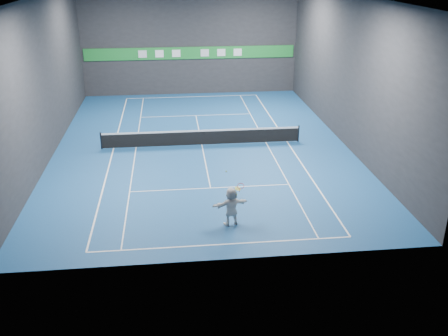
{
  "coord_description": "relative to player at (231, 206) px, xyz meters",
  "views": [
    {
      "loc": [
        -1.86,
        -29.51,
        10.94
      ],
      "look_at": [
        0.59,
        -7.37,
        1.5
      ],
      "focal_mm": 40.0,
      "sensor_mm": 36.0,
      "label": 1
    }
  ],
  "objects": [
    {
      "name": "wall_right",
      "position": [
        8.41,
        10.23,
        3.62
      ],
      "size": [
        0.1,
        26.0,
        9.0
      ],
      "primitive_type": "cube",
      "color": "#27272A",
      "rests_on": "ground"
    },
    {
      "name": "player",
      "position": [
        0.0,
        0.0,
        0.0
      ],
      "size": [
        1.71,
        0.9,
        1.76
      ],
      "primitive_type": "imported",
      "rotation": [
        0.0,
        0.0,
        3.39
      ],
      "color": "silver",
      "rests_on": "ground"
    },
    {
      "name": "sideline_doubles_left",
      "position": [
        -6.08,
        10.23,
        -0.88
      ],
      "size": [
        0.08,
        23.78,
        0.01
      ],
      "primitive_type": "cube",
      "color": "white",
      "rests_on": "ground"
    },
    {
      "name": "baseline_far",
      "position": [
        -0.59,
        22.12,
        -0.88
      ],
      "size": [
        10.98,
        0.08,
        0.01
      ],
      "primitive_type": "cube",
      "color": "white",
      "rests_on": "ground"
    },
    {
      "name": "sideline_singles_right",
      "position": [
        3.52,
        10.23,
        -0.88
      ],
      "size": [
        0.06,
        23.78,
        0.01
      ],
      "primitive_type": "cube",
      "color": "white",
      "rests_on": "ground"
    },
    {
      "name": "wall_front",
      "position": [
        -0.59,
        -2.77,
        3.62
      ],
      "size": [
        18.0,
        0.1,
        9.0
      ],
      "primitive_type": "cube",
      "color": "#27272A",
      "rests_on": "ground"
    },
    {
      "name": "wall_back",
      "position": [
        -0.59,
        23.23,
        3.62
      ],
      "size": [
        18.0,
        0.1,
        9.0
      ],
      "primitive_type": "cube",
      "color": "#27272A",
      "rests_on": "ground"
    },
    {
      "name": "sponsor_banner",
      "position": [
        -0.59,
        23.16,
        2.62
      ],
      "size": [
        17.64,
        0.11,
        1.0
      ],
      "color": "#1D8931",
      "rests_on": "wall_back"
    },
    {
      "name": "service_line_far",
      "position": [
        -0.59,
        16.63,
        -0.88
      ],
      "size": [
        8.23,
        0.06,
        0.01
      ],
      "primitive_type": "cube",
      "color": "white",
      "rests_on": "ground"
    },
    {
      "name": "sideline_singles_left",
      "position": [
        -4.7,
        10.23,
        -0.88
      ],
      "size": [
        0.06,
        23.78,
        0.01
      ],
      "primitive_type": "cube",
      "color": "white",
      "rests_on": "ground"
    },
    {
      "name": "sideline_doubles_right",
      "position": [
        4.9,
        10.23,
        -0.88
      ],
      "size": [
        0.08,
        23.78,
        0.01
      ],
      "primitive_type": "cube",
      "color": "white",
      "rests_on": "ground"
    },
    {
      "name": "tennis_net",
      "position": [
        -0.59,
        10.23,
        -0.34
      ],
      "size": [
        12.5,
        0.1,
        1.07
      ],
      "color": "black",
      "rests_on": "ground"
    },
    {
      "name": "service_line_near",
      "position": [
        -0.59,
        3.83,
        -0.88
      ],
      "size": [
        8.23,
        0.06,
        0.01
      ],
      "primitive_type": "cube",
      "color": "white",
      "rests_on": "ground"
    },
    {
      "name": "center_service_line",
      "position": [
        -0.59,
        10.23,
        -0.88
      ],
      "size": [
        0.06,
        12.8,
        0.01
      ],
      "primitive_type": "cube",
      "color": "white",
      "rests_on": "ground"
    },
    {
      "name": "tennis_ball",
      "position": [
        -0.21,
        0.15,
        1.62
      ],
      "size": [
        0.06,
        0.06,
        0.06
      ],
      "primitive_type": "sphere",
      "color": "#D9F629",
      "rests_on": "player"
    },
    {
      "name": "wall_left",
      "position": [
        -9.59,
        10.23,
        3.62
      ],
      "size": [
        0.1,
        26.0,
        9.0
      ],
      "primitive_type": "cube",
      "color": "#27272A",
      "rests_on": "ground"
    },
    {
      "name": "baseline_near",
      "position": [
        -0.59,
        -1.66,
        -0.88
      ],
      "size": [
        10.98,
        0.08,
        0.01
      ],
      "primitive_type": "cube",
      "color": "white",
      "rests_on": "ground"
    },
    {
      "name": "tennis_racket",
      "position": [
        0.38,
        0.05,
        0.87
      ],
      "size": [
        0.52,
        0.38,
        0.66
      ],
      "color": "red",
      "rests_on": "player"
    },
    {
      "name": "ground",
      "position": [
        -0.59,
        10.23,
        -0.88
      ],
      "size": [
        26.0,
        26.0,
        0.0
      ],
      "primitive_type": "plane",
      "color": "navy",
      "rests_on": "ground"
    }
  ]
}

